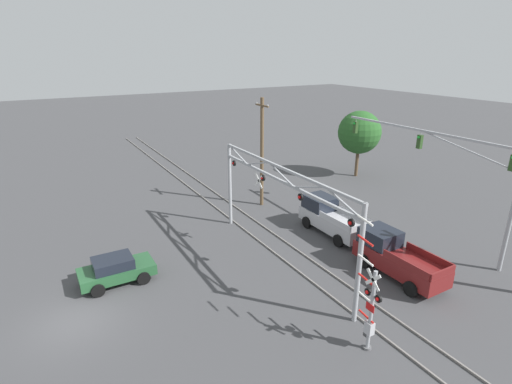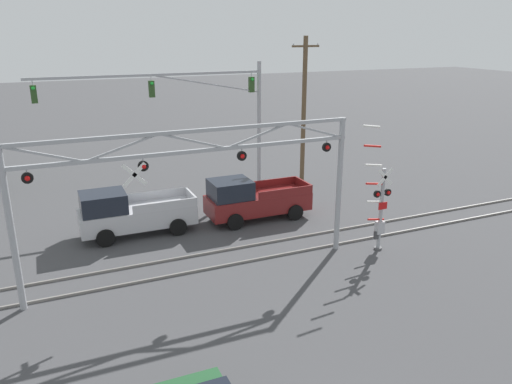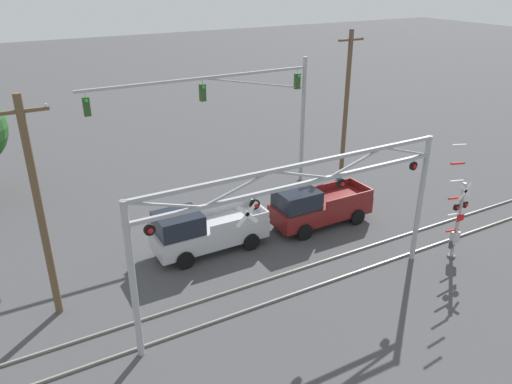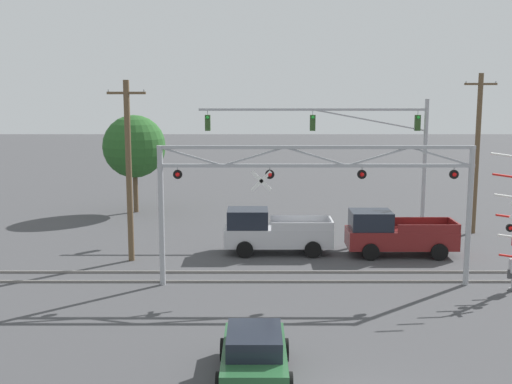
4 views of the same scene
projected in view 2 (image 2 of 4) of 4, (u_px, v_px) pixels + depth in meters
rail_track_near at (197, 271)px, 20.17m from camera, size 80.00×0.08×0.10m
rail_track_far at (187, 257)px, 21.43m from camera, size 80.00×0.08×0.10m
crossing_gantry at (195, 174)px, 18.65m from camera, size 13.04×0.27×5.90m
crossing_signal_mast at (380, 208)px, 21.65m from camera, size 1.68×0.35×5.70m
traffic_signal_span at (206, 103)px, 28.78m from camera, size 13.03×0.39×7.61m
pickup_truck_lead at (131, 213)px, 23.59m from camera, size 5.39×2.17×2.24m
pickup_truck_following at (252, 200)px, 25.49m from camera, size 5.34×2.17×2.24m
utility_pole_right at (304, 110)px, 30.81m from camera, size 1.80×0.28×9.03m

